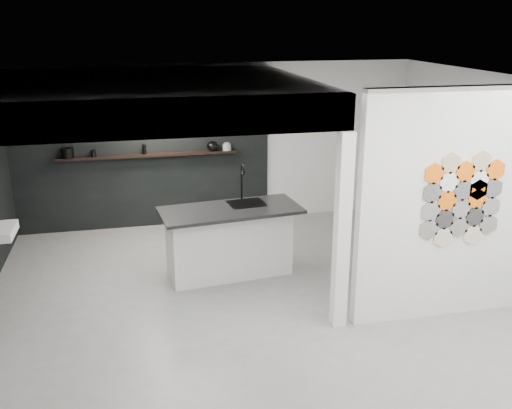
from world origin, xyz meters
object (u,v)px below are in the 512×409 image
object	(u,v)px
partition_panel	(455,206)
glass_vase	(227,146)
stockpot	(67,153)
bottle_dark	(144,149)
glass_bowl	(227,147)
kitchen_island	(229,240)
kettle	(213,146)
utensil_cup	(94,153)

from	to	relation	value
partition_panel	glass_vase	bearing A→B (deg)	118.23
stockpot	bottle_dark	distance (m)	1.24
partition_panel	glass_bowl	bearing A→B (deg)	118.23
glass_vase	partition_panel	bearing A→B (deg)	-61.77
partition_panel	stockpot	size ratio (longest dim) A/B	13.73
glass_vase	kitchen_island	bearing A→B (deg)	-99.18
partition_panel	kettle	xyz separation A→B (m)	(-2.33, 3.87, 0.00)
kettle	bottle_dark	size ratio (longest dim) A/B	1.18
kitchen_island	stockpot	size ratio (longest dim) A/B	9.87
glass_bowl	glass_vase	world-z (taller)	glass_vase
glass_bowl	kitchen_island	bearing A→B (deg)	-99.18
stockpot	glass_vase	bearing A→B (deg)	0.00
partition_panel	kettle	bearing A→B (deg)	121.05
stockpot	glass_vase	world-z (taller)	stockpot
stockpot	kettle	size ratio (longest dim) A/B	1.03
bottle_dark	glass_bowl	bearing A→B (deg)	0.00
stockpot	glass_vase	xyz separation A→B (m)	(2.65, 0.00, -0.02)
glass_bowl	bottle_dark	world-z (taller)	bottle_dark
kettle	stockpot	bearing A→B (deg)	176.27
glass_bowl	utensil_cup	xyz separation A→B (m)	(-2.24, 0.00, 0.00)
partition_panel	kitchen_island	xyz separation A→B (m)	(-2.43, 1.67, -0.88)
stockpot	utensil_cup	distance (m)	0.41
kitchen_island	utensil_cup	distance (m)	3.02
partition_panel	bottle_dark	xyz separation A→B (m)	(-3.49, 3.87, 0.00)
stockpot	kettle	xyz separation A→B (m)	(2.40, 0.00, 0.00)
stockpot	glass_vase	distance (m)	2.65
kettle	utensil_cup	bearing A→B (deg)	176.27
kettle	glass_bowl	size ratio (longest dim) A/B	1.34
kitchen_island	utensil_cup	size ratio (longest dim) A/B	18.74
kitchen_island	kettle	world-z (taller)	kitchen_island
glass_bowl	utensil_cup	distance (m)	2.24
kitchen_island	glass_vase	distance (m)	2.38
kitchen_island	bottle_dark	world-z (taller)	kitchen_island
partition_panel	utensil_cup	world-z (taller)	partition_panel
partition_panel	glass_bowl	size ratio (longest dim) A/B	18.96
kettle	bottle_dark	distance (m)	1.16
stockpot	kettle	world-z (taller)	same
kettle	glass_bowl	distance (m)	0.25
bottle_dark	utensil_cup	distance (m)	0.83
stockpot	kettle	bearing A→B (deg)	0.00
kettle	glass_vase	distance (m)	0.25
glass_vase	bottle_dark	distance (m)	1.41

